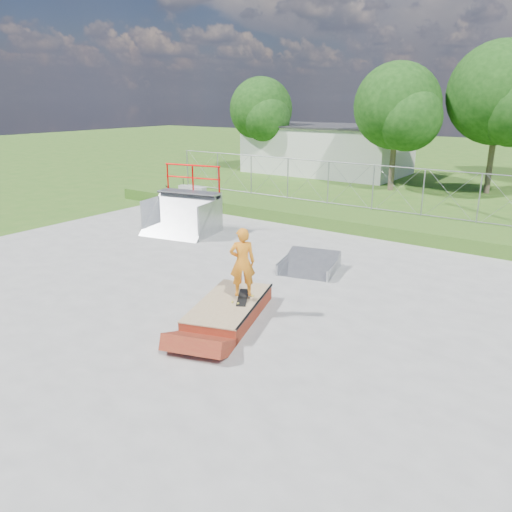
% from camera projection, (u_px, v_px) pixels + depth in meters
% --- Properties ---
extents(ground, '(120.00, 120.00, 0.00)m').
position_uv_depth(ground, '(201.00, 305.00, 12.17)').
color(ground, '#32621C').
rests_on(ground, ground).
extents(concrete_pad, '(20.00, 16.00, 0.04)m').
position_uv_depth(concrete_pad, '(201.00, 304.00, 12.16)').
color(concrete_pad, gray).
rests_on(concrete_pad, ground).
extents(grass_berm, '(24.00, 3.00, 0.50)m').
position_uv_depth(grass_berm, '(361.00, 220.00, 19.50)').
color(grass_berm, '#32621C').
rests_on(grass_berm, ground).
extents(grind_box, '(2.05, 2.94, 0.40)m').
position_uv_depth(grind_box, '(229.00, 310.00, 11.39)').
color(grind_box, maroon).
rests_on(grind_box, concrete_pad).
extents(quarter_pipe, '(2.77, 2.48, 2.43)m').
position_uv_depth(quarter_pipe, '(180.00, 202.00, 18.11)').
color(quarter_pipe, '#92959A').
rests_on(quarter_pipe, concrete_pad).
extents(flat_bank_ramp, '(1.84, 1.92, 0.46)m').
position_uv_depth(flat_bank_ramp, '(309.00, 264.00, 14.38)').
color(flat_bank_ramp, '#92959A').
rests_on(flat_bank_ramp, concrete_pad).
extents(skateboard, '(0.59, 0.80, 0.13)m').
position_uv_depth(skateboard, '(243.00, 298.00, 11.41)').
color(skateboard, black).
rests_on(skateboard, grind_box).
extents(skater, '(0.69, 0.66, 1.58)m').
position_uv_depth(skater, '(242.00, 265.00, 11.17)').
color(skater, orange).
rests_on(skater, grind_box).
extents(concrete_stairs, '(1.50, 1.60, 0.80)m').
position_uv_depth(concrete_stairs, '(186.00, 196.00, 23.49)').
color(concrete_stairs, gray).
rests_on(concrete_stairs, ground).
extents(chain_link_fence, '(20.00, 0.06, 1.80)m').
position_uv_depth(chain_link_fence, '(373.00, 187.00, 19.93)').
color(chain_link_fence, gray).
rests_on(chain_link_fence, grass_berm).
extents(utility_building_flat, '(10.00, 6.00, 3.00)m').
position_uv_depth(utility_building_flat, '(327.00, 150.00, 33.25)').
color(utility_building_flat, silver).
rests_on(utility_building_flat, ground).
extents(tree_left_near, '(4.76, 4.48, 6.65)m').
position_uv_depth(tree_left_near, '(400.00, 110.00, 25.75)').
color(tree_left_near, brown).
rests_on(tree_left_near, ground).
extents(tree_center, '(5.44, 5.12, 7.60)m').
position_uv_depth(tree_center, '(505.00, 97.00, 24.62)').
color(tree_center, brown).
rests_on(tree_center, ground).
extents(tree_left_far, '(4.42, 4.16, 6.18)m').
position_uv_depth(tree_left_far, '(262.00, 112.00, 32.90)').
color(tree_left_far, brown).
rests_on(tree_left_far, ground).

